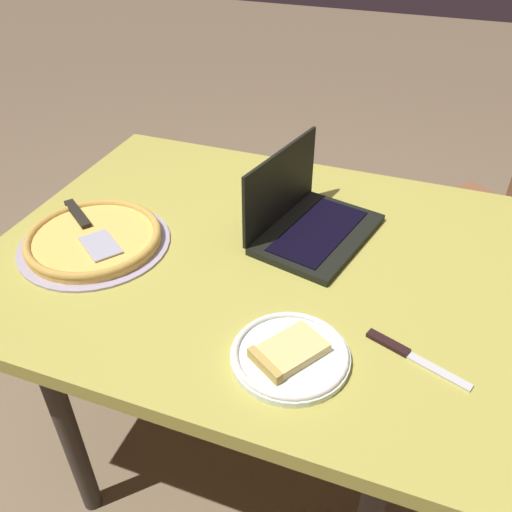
% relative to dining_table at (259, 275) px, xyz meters
% --- Properties ---
extents(ground_plane, '(12.00, 12.00, 0.00)m').
position_rel_dining_table_xyz_m(ground_plane, '(0.00, 0.00, -0.68)').
color(ground_plane, '#79654A').
extents(dining_table, '(1.29, 1.00, 0.75)m').
position_rel_dining_table_xyz_m(dining_table, '(0.00, 0.00, 0.00)').
color(dining_table, '#A8A142').
rests_on(dining_table, ground_plane).
extents(laptop, '(0.30, 0.37, 0.21)m').
position_rel_dining_table_xyz_m(laptop, '(-0.08, -0.12, 0.11)').
color(laptop, black).
rests_on(laptop, dining_table).
extents(pizza_plate, '(0.23, 0.23, 0.04)m').
position_rel_dining_table_xyz_m(pizza_plate, '(-0.17, 0.30, 0.08)').
color(pizza_plate, white).
rests_on(pizza_plate, dining_table).
extents(pizza_tray, '(0.37, 0.37, 0.04)m').
position_rel_dining_table_xyz_m(pizza_tray, '(0.40, 0.11, 0.09)').
color(pizza_tray, '#A298AE').
rests_on(pizza_tray, dining_table).
extents(table_knife, '(0.21, 0.09, 0.01)m').
position_rel_dining_table_xyz_m(table_knife, '(-0.38, 0.21, 0.07)').
color(table_knife, silver).
rests_on(table_knife, dining_table).
extents(chair_near, '(0.59, 0.59, 0.83)m').
position_rel_dining_table_xyz_m(chair_near, '(-0.62, -0.80, -0.20)').
color(chair_near, brown).
rests_on(chair_near, ground_plane).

